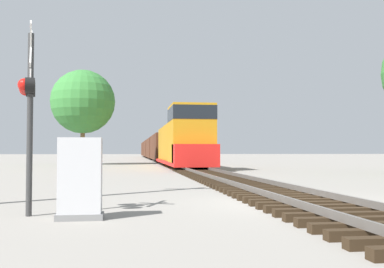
{
  "coord_description": "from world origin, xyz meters",
  "views": [
    {
      "loc": [
        -4.12,
        -10.73,
        1.3
      ],
      "look_at": [
        -1.75,
        6.47,
        1.97
      ],
      "focal_mm": 42.0,
      "sensor_mm": 36.0,
      "label": 1
    }
  ],
  "objects_px": {
    "crossing_signal_near": "(29,97)",
    "relay_cabinet": "(80,179)",
    "freight_train": "(157,148)",
    "tree_mid_background": "(83,102)"
  },
  "relations": [
    {
      "from": "crossing_signal_near",
      "to": "tree_mid_background",
      "type": "bearing_deg",
      "value": 173.35
    },
    {
      "from": "relay_cabinet",
      "to": "crossing_signal_near",
      "type": "bearing_deg",
      "value": 152.35
    },
    {
      "from": "freight_train",
      "to": "crossing_signal_near",
      "type": "distance_m",
      "value": 59.76
    },
    {
      "from": "tree_mid_background",
      "to": "freight_train",
      "type": "bearing_deg",
      "value": 69.95
    },
    {
      "from": "relay_cabinet",
      "to": "tree_mid_background",
      "type": "bearing_deg",
      "value": 95.8
    },
    {
      "from": "freight_train",
      "to": "relay_cabinet",
      "type": "distance_m",
      "value": 60.24
    },
    {
      "from": "freight_train",
      "to": "relay_cabinet",
      "type": "xyz_separation_m",
      "value": [
        -5.07,
        -60.01,
        -1.04
      ]
    },
    {
      "from": "freight_train",
      "to": "tree_mid_background",
      "type": "distance_m",
      "value": 25.84
    },
    {
      "from": "crossing_signal_near",
      "to": "relay_cabinet",
      "type": "bearing_deg",
      "value": 51.56
    },
    {
      "from": "freight_train",
      "to": "crossing_signal_near",
      "type": "bearing_deg",
      "value": -95.92
    }
  ]
}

